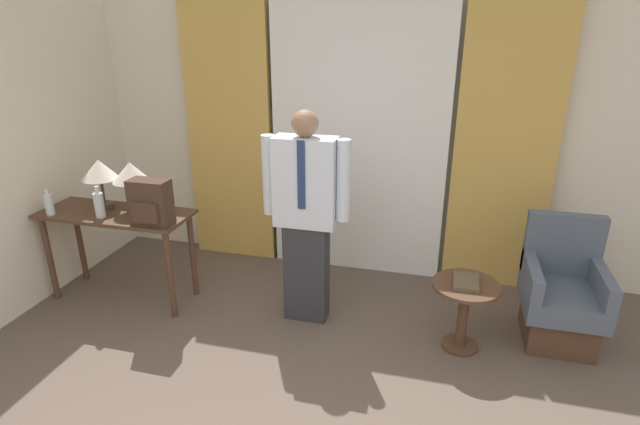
{
  "coord_description": "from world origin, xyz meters",
  "views": [
    {
      "loc": [
        0.77,
        -1.35,
        2.26
      ],
      "look_at": [
        -0.06,
        1.86,
        0.98
      ],
      "focal_mm": 28.0,
      "sensor_mm": 36.0,
      "label": 1
    }
  ],
  "objects_px": {
    "bottle_near_edge": "(99,205)",
    "book": "(466,282)",
    "table_lamp_right": "(131,174)",
    "armchair": "(561,298)",
    "backpack": "(150,203)",
    "desk": "(117,227)",
    "side_table": "(464,305)",
    "bottle_by_lamp": "(49,204)",
    "person": "(306,212)",
    "table_lamp_left": "(99,171)"
  },
  "relations": [
    {
      "from": "bottle_near_edge",
      "to": "book",
      "type": "xyz_separation_m",
      "value": [
        2.85,
        0.1,
        -0.35
      ]
    },
    {
      "from": "table_lamp_right",
      "to": "armchair",
      "type": "distance_m",
      "value": 3.46
    },
    {
      "from": "backpack",
      "to": "desk",
      "type": "bearing_deg",
      "value": 162.37
    },
    {
      "from": "side_table",
      "to": "bottle_near_edge",
      "type": "bearing_deg",
      "value": -178.1
    },
    {
      "from": "bottle_near_edge",
      "to": "side_table",
      "type": "distance_m",
      "value": 2.9
    },
    {
      "from": "bottle_by_lamp",
      "to": "backpack",
      "type": "distance_m",
      "value": 0.91
    },
    {
      "from": "table_lamp_right",
      "to": "armchair",
      "type": "bearing_deg",
      "value": 3.52
    },
    {
      "from": "table_lamp_right",
      "to": "person",
      "type": "relative_size",
      "value": 0.25
    },
    {
      "from": "bottle_by_lamp",
      "to": "armchair",
      "type": "relative_size",
      "value": 0.24
    },
    {
      "from": "table_lamp_left",
      "to": "side_table",
      "type": "bearing_deg",
      "value": -1.98
    },
    {
      "from": "backpack",
      "to": "side_table",
      "type": "bearing_deg",
      "value": 2.8
    },
    {
      "from": "table_lamp_left",
      "to": "armchair",
      "type": "height_order",
      "value": "table_lamp_left"
    },
    {
      "from": "table_lamp_left",
      "to": "table_lamp_right",
      "type": "relative_size",
      "value": 1.0
    },
    {
      "from": "desk",
      "to": "book",
      "type": "xyz_separation_m",
      "value": [
        2.81,
        -0.02,
        -0.12
      ]
    },
    {
      "from": "backpack",
      "to": "side_table",
      "type": "xyz_separation_m",
      "value": [
        2.37,
        0.12,
        -0.6
      ]
    },
    {
      "from": "table_lamp_left",
      "to": "armchair",
      "type": "distance_m",
      "value": 3.74
    },
    {
      "from": "bottle_near_edge",
      "to": "armchair",
      "type": "xyz_separation_m",
      "value": [
        3.55,
        0.4,
        -0.55
      ]
    },
    {
      "from": "table_lamp_left",
      "to": "bottle_near_edge",
      "type": "height_order",
      "value": "table_lamp_left"
    },
    {
      "from": "armchair",
      "to": "side_table",
      "type": "xyz_separation_m",
      "value": [
        -0.7,
        -0.31,
        0.02
      ]
    },
    {
      "from": "table_lamp_right",
      "to": "backpack",
      "type": "relative_size",
      "value": 1.17
    },
    {
      "from": "bottle_near_edge",
      "to": "person",
      "type": "height_order",
      "value": "person"
    },
    {
      "from": "table_lamp_right",
      "to": "side_table",
      "type": "relative_size",
      "value": 0.79
    },
    {
      "from": "table_lamp_left",
      "to": "person",
      "type": "xyz_separation_m",
      "value": [
        1.76,
        0.01,
        -0.19
      ]
    },
    {
      "from": "person",
      "to": "armchair",
      "type": "distance_m",
      "value": 1.99
    },
    {
      "from": "armchair",
      "to": "table_lamp_left",
      "type": "bearing_deg",
      "value": -176.76
    },
    {
      "from": "backpack",
      "to": "side_table",
      "type": "distance_m",
      "value": 2.45
    },
    {
      "from": "desk",
      "to": "book",
      "type": "relative_size",
      "value": 5.0
    },
    {
      "from": "table_lamp_right",
      "to": "backpack",
      "type": "distance_m",
      "value": 0.39
    },
    {
      "from": "table_lamp_right",
      "to": "bottle_near_edge",
      "type": "xyz_separation_m",
      "value": [
        -0.18,
        -0.2,
        -0.21
      ]
    },
    {
      "from": "armchair",
      "to": "book",
      "type": "distance_m",
      "value": 0.79
    },
    {
      "from": "armchair",
      "to": "desk",
      "type": "bearing_deg",
      "value": -175.36
    },
    {
      "from": "armchair",
      "to": "side_table",
      "type": "distance_m",
      "value": 0.76
    },
    {
      "from": "backpack",
      "to": "bottle_by_lamp",
      "type": "bearing_deg",
      "value": -177.71
    },
    {
      "from": "table_lamp_right",
      "to": "backpack",
      "type": "bearing_deg",
      "value": -36.41
    },
    {
      "from": "backpack",
      "to": "armchair",
      "type": "height_order",
      "value": "backpack"
    },
    {
      "from": "book",
      "to": "table_lamp_right",
      "type": "bearing_deg",
      "value": 177.85
    },
    {
      "from": "bottle_near_edge",
      "to": "armchair",
      "type": "height_order",
      "value": "bottle_near_edge"
    },
    {
      "from": "bottle_by_lamp",
      "to": "person",
      "type": "xyz_separation_m",
      "value": [
        2.07,
        0.26,
        0.03
      ]
    },
    {
      "from": "desk",
      "to": "side_table",
      "type": "distance_m",
      "value": 2.83
    },
    {
      "from": "table_lamp_left",
      "to": "backpack",
      "type": "xyz_separation_m",
      "value": [
        0.59,
        -0.22,
        -0.14
      ]
    },
    {
      "from": "desk",
      "to": "bottle_near_edge",
      "type": "relative_size",
      "value": 4.85
    },
    {
      "from": "table_lamp_left",
      "to": "bottle_by_lamp",
      "type": "xyz_separation_m",
      "value": [
        -0.32,
        -0.25,
        -0.23
      ]
    },
    {
      "from": "bottle_near_edge",
      "to": "person",
      "type": "xyz_separation_m",
      "value": [
        1.65,
        0.21,
        0.02
      ]
    },
    {
      "from": "desk",
      "to": "person",
      "type": "distance_m",
      "value": 1.63
    },
    {
      "from": "armchair",
      "to": "side_table",
      "type": "relative_size",
      "value": 1.75
    },
    {
      "from": "bottle_by_lamp",
      "to": "bottle_near_edge",
      "type": "bearing_deg",
      "value": 7.68
    },
    {
      "from": "desk",
      "to": "table_lamp_right",
      "type": "relative_size",
      "value": 3.02
    },
    {
      "from": "person",
      "to": "side_table",
      "type": "bearing_deg",
      "value": -5.31
    },
    {
      "from": "desk",
      "to": "bottle_near_edge",
      "type": "distance_m",
      "value": 0.27
    },
    {
      "from": "desk",
      "to": "table_lamp_right",
      "type": "distance_m",
      "value": 0.47
    }
  ]
}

